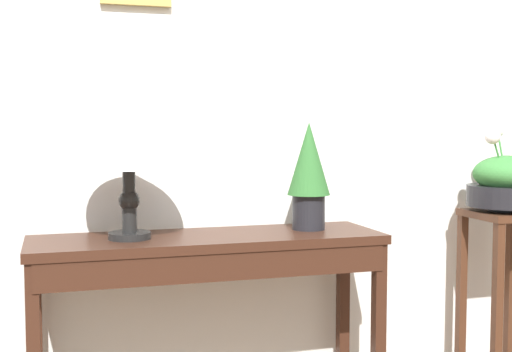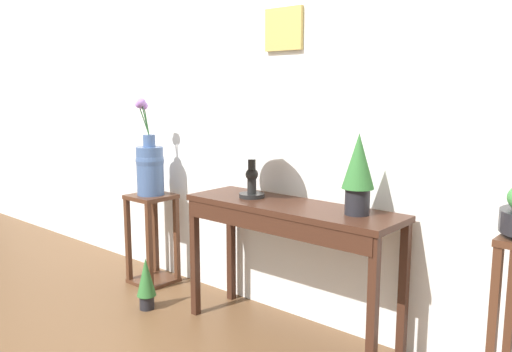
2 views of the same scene
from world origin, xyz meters
name	(u,v)px [view 1 (image 1 of 2)]	position (x,y,z in m)	size (l,w,h in m)	color
back_wall_with_art	(177,80)	(0.00, 1.57, 1.40)	(9.00, 0.13, 2.80)	silver
console_table	(210,266)	(0.06, 1.26, 0.69)	(1.33, 0.40, 0.80)	#381E14
table_lamp	(128,145)	(-0.23, 1.28, 1.14)	(0.38, 0.38, 0.46)	black
potted_plant_on_console	(309,170)	(0.48, 1.31, 1.03)	(0.17, 0.17, 0.43)	black
pedestal_stand_right	(504,308)	(1.36, 1.26, 0.42)	(0.30, 0.30, 0.85)	#472819
planter_bowl_wide_right	(507,182)	(1.36, 1.26, 0.97)	(0.33, 0.33, 0.37)	black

